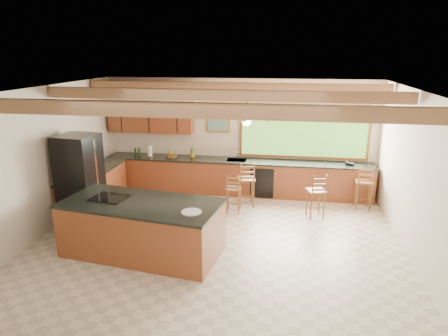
# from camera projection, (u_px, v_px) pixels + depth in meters

# --- Properties ---
(ground) EXTENTS (7.20, 7.20, 0.00)m
(ground) POSITION_uv_depth(u_px,v_px,m) (217.00, 242.00, 7.98)
(ground) COLOR beige
(ground) RESTS_ON ground
(room_shell) EXTENTS (7.27, 6.54, 3.02)m
(room_shell) POSITION_uv_depth(u_px,v_px,m) (214.00, 127.00, 8.00)
(room_shell) COLOR beige
(room_shell) RESTS_ON ground
(counter_run) EXTENTS (7.12, 3.10, 1.23)m
(counter_run) POSITION_uv_depth(u_px,v_px,m) (203.00, 179.00, 10.36)
(counter_run) COLOR brown
(counter_run) RESTS_ON ground
(island) EXTENTS (3.07, 1.76, 1.03)m
(island) POSITION_uv_depth(u_px,v_px,m) (143.00, 227.00, 7.44)
(island) COLOR brown
(island) RESTS_ON ground
(refrigerator) EXTENTS (0.85, 0.83, 2.00)m
(refrigerator) POSITION_uv_depth(u_px,v_px,m) (80.00, 181.00, 8.55)
(refrigerator) COLOR black
(refrigerator) RESTS_ON ground
(bar_stool_a) EXTENTS (0.36, 0.36, 0.97)m
(bar_stool_a) POSITION_uv_depth(u_px,v_px,m) (233.00, 190.00, 9.27)
(bar_stool_a) COLOR brown
(bar_stool_a) RESTS_ON ground
(bar_stool_b) EXTENTS (0.49, 0.49, 1.14)m
(bar_stool_b) POSITION_uv_depth(u_px,v_px,m) (246.00, 180.00, 9.62)
(bar_stool_b) COLOR brown
(bar_stool_b) RESTS_ON ground
(bar_stool_c) EXTENTS (0.41, 0.41, 1.12)m
(bar_stool_c) POSITION_uv_depth(u_px,v_px,m) (365.00, 183.00, 9.45)
(bar_stool_c) COLOR brown
(bar_stool_c) RESTS_ON ground
(bar_stool_d) EXTENTS (0.47, 0.47, 1.06)m
(bar_stool_d) POSITION_uv_depth(u_px,v_px,m) (316.00, 192.00, 8.96)
(bar_stool_d) COLOR brown
(bar_stool_d) RESTS_ON ground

